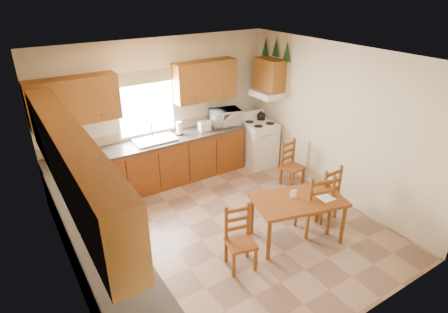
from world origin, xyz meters
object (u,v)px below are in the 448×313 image
dining_table (297,219)px  chair_far_right (293,164)px  chair_near_left (314,202)px  stove (259,144)px  microwave (225,117)px  chair_near_right (323,191)px  chair_far_left (241,240)px

dining_table → chair_far_right: (1.06, 1.27, 0.09)m
chair_near_left → dining_table: bearing=17.7°
dining_table → stove: bearing=80.0°
microwave → chair_near_right: bearing=-72.0°
dining_table → chair_far_left: (-1.07, -0.06, 0.10)m
chair_near_left → chair_far_right: size_ratio=1.17×
dining_table → chair_near_right: size_ratio=1.36×
stove → chair_far_right: size_ratio=1.04×
chair_near_right → chair_far_left: chair_near_right is taller
dining_table → chair_near_left: bearing=17.7°
chair_near_right → chair_far_right: (0.31, 1.06, -0.04)m
stove → microwave: microwave is taller
stove → chair_near_left: bearing=-102.4°
chair_near_left → chair_far_left: 1.42m
microwave → chair_near_right: microwave is taller
stove → dining_table: 2.59m
stove → microwave: (-0.64, 0.31, 0.63)m
stove → chair_near_left: 2.45m
microwave → chair_near_left: 2.71m
microwave → stove: bearing=-15.1°
microwave → chair_near_left: size_ratio=0.53×
chair_near_left → chair_far_right: 1.44m
chair_far_left → chair_far_right: (2.13, 1.33, -0.01)m
chair_near_left → stove: bearing=-92.8°
stove → chair_far_right: bearing=-85.8°
chair_near_left → chair_far_left: bearing=17.7°
stove → chair_far_left: bearing=-126.8°
microwave → chair_near_right: size_ratio=0.57×
dining_table → chair_far_right: bearing=64.6°
stove → dining_table: bearing=-109.7°
dining_table → chair_near_right: bearing=30.3°
microwave → chair_far_right: bearing=-55.0°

